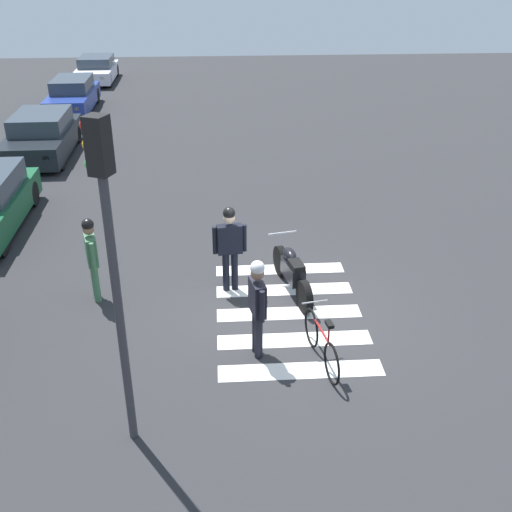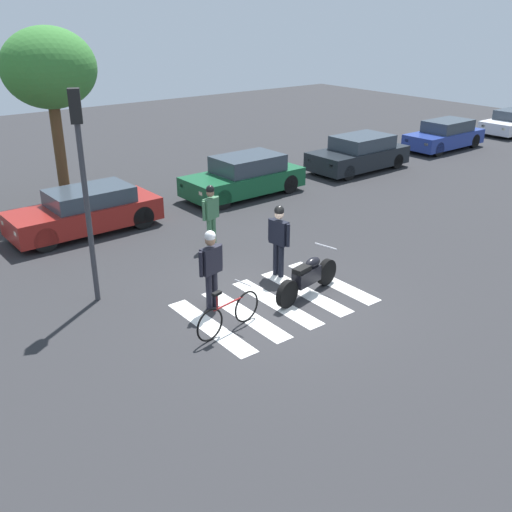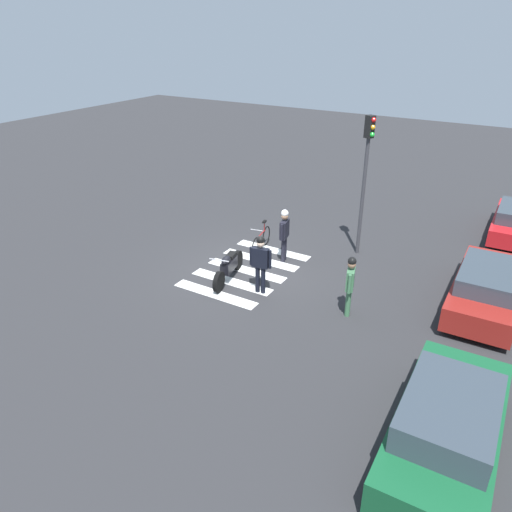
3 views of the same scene
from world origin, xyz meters
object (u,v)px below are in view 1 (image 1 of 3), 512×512
(pedestrian_bystander, at_px, (92,254))
(officer_on_foot, at_px, (257,302))
(car_blue_hatchback, at_px, (73,96))
(traffic_light_pole, at_px, (110,244))
(officer_by_motorcycle, at_px, (230,243))
(car_white_van, at_px, (97,70))
(car_black_suv, at_px, (42,136))
(leaning_bicycle, at_px, (321,343))
(police_motorcycle, at_px, (292,272))

(pedestrian_bystander, bearing_deg, officer_on_foot, -123.56)
(car_blue_hatchback, relative_size, traffic_light_pole, 0.90)
(officer_by_motorcycle, bearing_deg, car_blue_hatchback, 21.96)
(car_blue_hatchback, relative_size, car_white_van, 1.06)
(pedestrian_bystander, relative_size, traffic_light_pole, 0.37)
(car_black_suv, bearing_deg, pedestrian_bystander, -160.81)
(car_white_van, distance_m, traffic_light_pole, 26.29)
(car_white_van, height_order, traffic_light_pole, traffic_light_pole)
(car_black_suv, bearing_deg, officer_on_foot, -151.00)
(pedestrian_bystander, distance_m, car_black_suv, 10.12)
(car_blue_hatchback, distance_m, traffic_light_pole, 20.31)
(car_blue_hatchback, xyz_separation_m, traffic_light_pole, (-19.61, -4.68, 2.51))
(officer_by_motorcycle, distance_m, pedestrian_bystander, 2.72)
(officer_by_motorcycle, xyz_separation_m, car_blue_hatchback, (15.46, 6.23, -0.44))
(pedestrian_bystander, xyz_separation_m, car_black_suv, (9.55, 3.32, -0.36))
(car_black_suv, height_order, car_blue_hatchback, car_black_suv)
(leaning_bicycle, height_order, car_blue_hatchback, car_blue_hatchback)
(pedestrian_bystander, height_order, car_black_suv, pedestrian_bystander)
(car_blue_hatchback, bearing_deg, police_motorcycle, -154.38)
(car_white_van, xyz_separation_m, traffic_light_pole, (-25.75, -4.69, 2.56))
(police_motorcycle, height_order, traffic_light_pole, traffic_light_pole)
(officer_by_motorcycle, relative_size, car_black_suv, 0.42)
(traffic_light_pole, bearing_deg, pedestrian_bystander, 16.30)
(pedestrian_bystander, bearing_deg, car_black_suv, 19.19)
(car_blue_hatchback, height_order, car_white_van, car_blue_hatchback)
(police_motorcycle, relative_size, car_blue_hatchback, 0.51)
(police_motorcycle, xyz_separation_m, car_black_suv, (9.51, 7.29, 0.21))
(police_motorcycle, xyz_separation_m, car_blue_hatchback, (15.62, 7.49, 0.19))
(police_motorcycle, xyz_separation_m, leaning_bicycle, (-2.41, -0.22, -0.07))
(officer_on_foot, bearing_deg, officer_by_motorcycle, 10.12)
(leaning_bicycle, height_order, pedestrian_bystander, pedestrian_bystander)
(car_black_suv, bearing_deg, traffic_light_pole, -161.64)
(leaning_bicycle, distance_m, car_white_van, 25.37)
(police_motorcycle, distance_m, car_black_suv, 11.99)
(police_motorcycle, xyz_separation_m, traffic_light_pole, (-3.99, 2.81, 2.69))
(officer_by_motorcycle, xyz_separation_m, car_white_van, (21.59, 6.25, -0.49))
(car_black_suv, bearing_deg, car_blue_hatchback, 1.85)
(car_black_suv, xyz_separation_m, car_white_van, (12.25, 0.21, -0.07))
(officer_on_foot, relative_size, car_blue_hatchback, 0.43)
(pedestrian_bystander, distance_m, car_white_van, 22.09)
(officer_by_motorcycle, bearing_deg, leaning_bicycle, -150.15)
(officer_by_motorcycle, bearing_deg, police_motorcycle, -97.50)
(pedestrian_bystander, relative_size, car_black_suv, 0.40)
(leaning_bicycle, bearing_deg, pedestrian_bystander, 60.47)
(officer_by_motorcycle, relative_size, car_blue_hatchback, 0.43)
(officer_on_foot, relative_size, traffic_light_pole, 0.39)
(officer_by_motorcycle, bearing_deg, traffic_light_pole, 159.46)
(police_motorcycle, height_order, officer_on_foot, officer_on_foot)
(officer_on_foot, bearing_deg, leaning_bicycle, -105.88)
(car_blue_hatchback, xyz_separation_m, car_white_van, (6.14, 0.02, -0.05))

